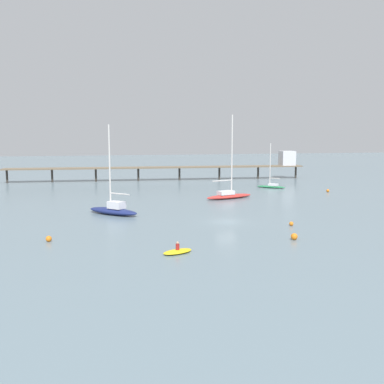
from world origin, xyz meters
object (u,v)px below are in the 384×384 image
at_px(sailboat_green, 271,185).
at_px(mooring_buoy_outer, 294,237).
at_px(mooring_buoy_near, 291,224).
at_px(mooring_buoy_inner, 49,239).
at_px(pier, 202,165).
at_px(sailboat_navy, 113,209).
at_px(mooring_buoy_mid, 328,191).
at_px(dinghy_yellow, 178,251).
at_px(sailboat_red, 229,194).

xyz_separation_m(sailboat_green, mooring_buoy_outer, (-16.74, -43.83, -0.27)).
bearing_deg(mooring_buoy_near, mooring_buoy_inner, -177.04).
distance_m(pier, mooring_buoy_inner, 67.30).
relative_size(sailboat_navy, mooring_buoy_mid, 21.73).
height_order(sailboat_green, sailboat_navy, sailboat_navy).
bearing_deg(mooring_buoy_near, mooring_buoy_mid, 52.22).
xyz_separation_m(mooring_buoy_near, mooring_buoy_inner, (-28.44, -1.47, 0.05)).
height_order(sailboat_green, mooring_buoy_inner, sailboat_green).
relative_size(mooring_buoy_mid, mooring_buoy_inner, 0.93).
bearing_deg(dinghy_yellow, mooring_buoy_mid, 44.38).
distance_m(mooring_buoy_outer, mooring_buoy_mid, 42.68).
relative_size(sailboat_green, mooring_buoy_outer, 13.13).
bearing_deg(sailboat_navy, dinghy_yellow, -78.13).
xyz_separation_m(pier, sailboat_navy, (-24.70, -44.41, -3.04)).
distance_m(pier, mooring_buoy_mid, 34.65).
relative_size(pier, mooring_buoy_inner, 118.26).
xyz_separation_m(sailboat_navy, mooring_buoy_inner, (-7.57, -14.55, -0.48)).
height_order(mooring_buoy_near, mooring_buoy_inner, mooring_buoy_inner).
bearing_deg(mooring_buoy_near, sailboat_navy, 147.93).
xyz_separation_m(sailboat_navy, mooring_buoy_near, (20.87, -13.08, -0.52)).
relative_size(pier, sailboat_green, 7.79).
height_order(pier, sailboat_green, sailboat_green).
distance_m(mooring_buoy_mid, mooring_buoy_near, 35.44).
distance_m(sailboat_navy, mooring_buoy_outer, 26.70).
height_order(sailboat_navy, mooring_buoy_inner, sailboat_navy).
height_order(sailboat_red, mooring_buoy_mid, sailboat_red).
distance_m(sailboat_green, sailboat_navy, 42.09).
relative_size(sailboat_green, mooring_buoy_mid, 16.35).
bearing_deg(mooring_buoy_near, dinghy_yellow, -150.69).
bearing_deg(mooring_buoy_mid, dinghy_yellow, -135.62).
height_order(dinghy_yellow, mooring_buoy_inner, dinghy_yellow).
bearing_deg(sailboat_navy, mooring_buoy_near, -32.07).
bearing_deg(dinghy_yellow, mooring_buoy_outer, 10.00).
distance_m(dinghy_yellow, mooring_buoy_near, 18.59).
distance_m(mooring_buoy_outer, mooring_buoy_inner, 25.96).
bearing_deg(mooring_buoy_mid, mooring_buoy_near, -127.78).
bearing_deg(mooring_buoy_inner, mooring_buoy_outer, -11.78).
bearing_deg(sailboat_green, mooring_buoy_near, -110.31).
xyz_separation_m(sailboat_green, sailboat_navy, (-34.59, -23.98, 0.16)).
bearing_deg(sailboat_red, mooring_buoy_near, -89.81).
xyz_separation_m(mooring_buoy_mid, mooring_buoy_inner, (-50.15, -29.48, 0.02)).
height_order(sailboat_red, mooring_buoy_near, sailboat_red).
height_order(mooring_buoy_outer, mooring_buoy_inner, mooring_buoy_outer).
bearing_deg(mooring_buoy_outer, sailboat_green, 69.10).
relative_size(sailboat_red, sailboat_navy, 1.17).
relative_size(sailboat_red, dinghy_yellow, 4.36).
xyz_separation_m(pier, dinghy_yellow, (-20.04, -66.58, -3.63)).
relative_size(dinghy_yellow, mooring_buoy_near, 6.36).
height_order(sailboat_navy, dinghy_yellow, sailboat_navy).
bearing_deg(mooring_buoy_near, sailboat_green, 69.69).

